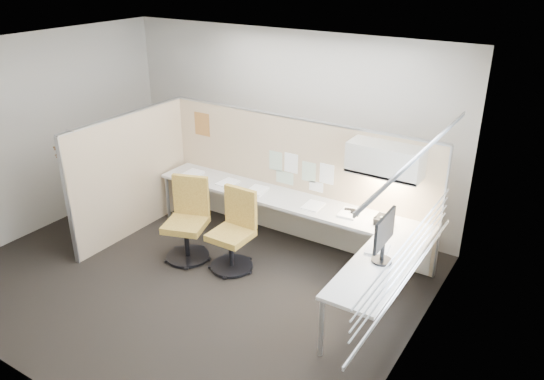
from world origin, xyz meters
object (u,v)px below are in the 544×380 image
Objects in this scene: monitor at (384,235)px; phone at (383,220)px; chair_left at (188,222)px; chair_right at (234,233)px; desk at (302,217)px.

monitor is 2.59× the size of phone.
monitor is (2.65, 0.10, 0.54)m from chair_left.
chair_left is 0.68m from chair_right.
phone is at bearing 25.44° from chair_right.
chair_left is at bearing 91.17° from monitor.
chair_right is (0.67, 0.12, -0.02)m from chair_left.
chair_left is 1.95× the size of monitor.
chair_left is 5.07× the size of phone.
chair_right is at bearing 88.32° from monitor.
chair_left is 2.71m from monitor.
chair_left is at bearing -148.34° from desk.
desk is at bearing -170.54° from phone.
monitor is (1.37, -0.69, 0.45)m from desk.
chair_right is 4.84× the size of phone.
chair_right is at bearing -8.17° from chair_left.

